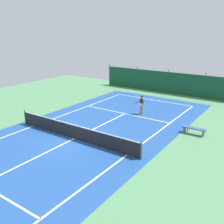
# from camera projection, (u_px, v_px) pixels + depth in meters

# --- Properties ---
(ground_plane) EXTENTS (36.00, 36.00, 0.00)m
(ground_plane) POSITION_uv_depth(u_px,v_px,m) (74.00, 139.00, 17.03)
(ground_plane) COLOR #4C8456
(court_surface) EXTENTS (11.02, 26.60, 0.01)m
(court_surface) POSITION_uv_depth(u_px,v_px,m) (74.00, 139.00, 17.02)
(court_surface) COLOR #1E478C
(court_surface) RESTS_ON ground
(tennis_net) EXTENTS (10.12, 0.10, 1.10)m
(tennis_net) POSITION_uv_depth(u_px,v_px,m) (74.00, 132.00, 16.87)
(tennis_net) COLOR black
(tennis_net) RESTS_ON ground
(back_fence) EXTENTS (16.30, 0.98, 2.70)m
(back_fence) POSITION_uv_depth(u_px,v_px,m) (169.00, 86.00, 29.48)
(back_fence) COLOR #14472D
(back_fence) RESTS_ON ground
(tennis_player) EXTENTS (0.86, 0.62, 1.64)m
(tennis_player) POSITION_uv_depth(u_px,v_px,m) (142.00, 104.00, 21.63)
(tennis_player) COLOR #9E7051
(tennis_player) RESTS_ON ground
(tennis_ball_near_player) EXTENTS (0.07, 0.07, 0.07)m
(tennis_ball_near_player) POSITION_uv_depth(u_px,v_px,m) (184.00, 110.00, 22.95)
(tennis_ball_near_player) COLOR #CCDB33
(tennis_ball_near_player) RESTS_ON ground
(tennis_ball_midcourt) EXTENTS (0.07, 0.07, 0.07)m
(tennis_ball_midcourt) POSITION_uv_depth(u_px,v_px,m) (139.00, 98.00, 26.88)
(tennis_ball_midcourt) COLOR #CCDB33
(tennis_ball_midcourt) RESTS_ON ground
(tennis_ball_by_sideline) EXTENTS (0.07, 0.07, 0.07)m
(tennis_ball_by_sideline) POSITION_uv_depth(u_px,v_px,m) (116.00, 116.00, 21.43)
(tennis_ball_by_sideline) COLOR #CCDB33
(tennis_ball_by_sideline) RESTS_ON ground
(parked_car) EXTENTS (2.09, 4.24, 1.68)m
(parked_car) POSITION_uv_depth(u_px,v_px,m) (156.00, 79.00, 32.96)
(parked_car) COLOR navy
(parked_car) RESTS_ON ground
(courtside_bench) EXTENTS (1.60, 0.40, 0.49)m
(courtside_bench) POSITION_uv_depth(u_px,v_px,m) (194.00, 129.00, 17.65)
(courtside_bench) COLOR #335184
(courtside_bench) RESTS_ON ground
(water_bottle) EXTENTS (0.08, 0.08, 0.24)m
(water_bottle) POSITION_uv_depth(u_px,v_px,m) (188.00, 130.00, 18.21)
(water_bottle) COLOR #338CD8
(water_bottle) RESTS_ON ground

